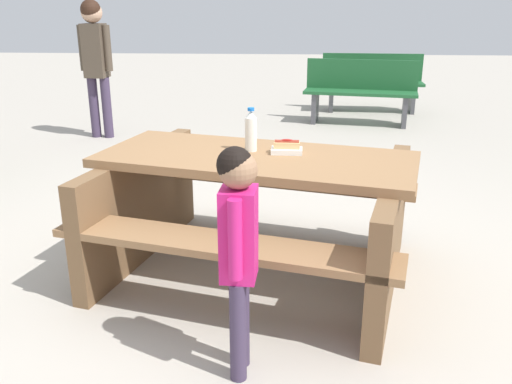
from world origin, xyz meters
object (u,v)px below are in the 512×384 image
at_px(hotdog_tray, 287,148).
at_px(child_in_coat, 238,235).
at_px(park_bench_mid, 372,81).
at_px(picnic_table, 256,205).
at_px(park_bench_near, 360,90).
at_px(bystander_adult, 95,51).
at_px(soda_bottle, 251,131).

height_order(hotdog_tray, child_in_coat, child_in_coat).
bearing_deg(child_in_coat, park_bench_mid, 77.36).
xyz_separation_m(picnic_table, park_bench_near, (1.14, 4.48, 0.00)).
distance_m(hotdog_tray, bystander_adult, 4.11).
bearing_deg(picnic_table, park_bench_mid, 75.34).
relative_size(park_bench_mid, bystander_adult, 0.94).
relative_size(picnic_table, hotdog_tray, 11.48).
relative_size(hotdog_tray, park_bench_near, 0.12).
xyz_separation_m(child_in_coat, bystander_adult, (-2.11, 4.41, 0.36)).
xyz_separation_m(child_in_coat, park_bench_mid, (1.43, 6.36, -0.22)).
relative_size(park_bench_near, park_bench_mid, 1.02).
bearing_deg(bystander_adult, hotdog_tray, -55.97).
distance_m(child_in_coat, park_bench_near, 5.56).
distance_m(child_in_coat, park_bench_mid, 6.53).
relative_size(soda_bottle, child_in_coat, 0.24).
relative_size(child_in_coat, park_bench_mid, 0.69).
height_order(child_in_coat, bystander_adult, bystander_adult).
height_order(park_bench_mid, bystander_adult, bystander_adult).
bearing_deg(soda_bottle, child_in_coat, -88.76).
xyz_separation_m(hotdog_tray, park_bench_near, (0.96, 4.43, -0.33)).
distance_m(soda_bottle, hotdog_tray, 0.23).
bearing_deg(picnic_table, bystander_adult, 121.56).
relative_size(soda_bottle, park_bench_near, 0.17).
bearing_deg(child_in_coat, picnic_table, 89.24).
distance_m(hotdog_tray, park_bench_near, 4.54).
xyz_separation_m(soda_bottle, child_in_coat, (0.02, -1.05, -0.20)).
bearing_deg(park_bench_mid, picnic_table, -104.66).
bearing_deg(hotdog_tray, child_in_coat, -100.57).
height_order(picnic_table, park_bench_mid, park_bench_mid).
xyz_separation_m(soda_bottle, park_bench_mid, (1.45, 5.31, -0.42)).
bearing_deg(park_bench_mid, soda_bottle, -105.26).
distance_m(picnic_table, bystander_adult, 4.10).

